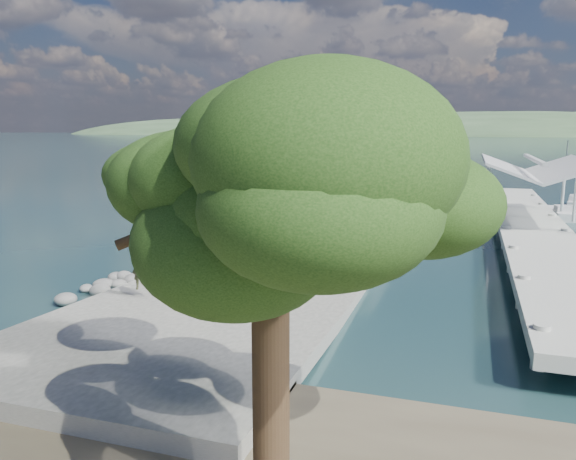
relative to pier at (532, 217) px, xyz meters
The scene contains 10 objects.
ground 22.89m from the pier, 124.71° to the right, with size 1400.00×1400.00×0.00m, color #1A3F40.
boat_ramp 23.70m from the pier, 123.33° to the right, with size 10.00×18.00×0.50m, color slate.
shoreline_rocks 26.55m from the pier, 136.42° to the right, with size 3.20×5.60×0.90m, color #5B5B59, non-canonical shape.
distant_headlands 542.50m from the pier, 86.09° to the left, with size 1000.00×240.00×48.00m, color #365032, non-canonical shape.
pier is the anchor object (origin of this frame).
landing_craft 13.80m from the pier, 158.33° to the left, with size 9.06×34.40×10.18m.
military_truck 19.79m from the pier, 131.64° to the right, with size 4.45×8.70×3.88m.
soldier 25.28m from the pier, 129.09° to the right, with size 0.75×0.49×2.04m, color #21331C.
sailboat_near 11.61m from the pier, 73.10° to the left, with size 1.87×5.31×6.36m.
overhang_tree 30.46m from the pier, 104.42° to the right, with size 8.22×7.57×7.47m.
Camera 1 is at (9.10, -19.40, 7.14)m, focal length 35.00 mm.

